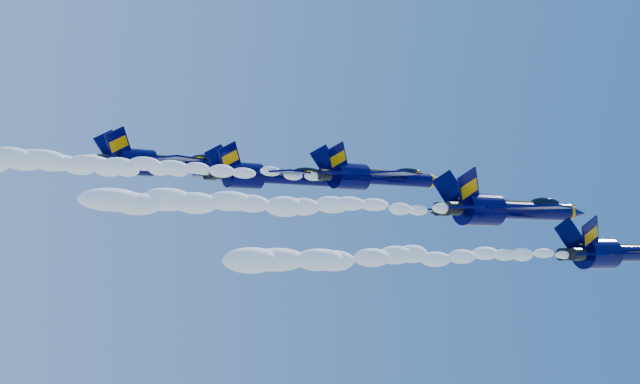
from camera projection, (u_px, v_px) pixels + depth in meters
jet_lead at (622, 253)px, 82.26m from camera, size 17.90×14.68×6.65m
smoke_trail_jet_lead at (424, 257)px, 68.37m from camera, size 33.34×1.85×1.67m
jet_second at (509, 209)px, 85.19m from camera, size 19.92×16.34×7.40m
smoke_trail_jet_second at (288, 205)px, 70.81m from camera, size 33.34×2.06×1.85m
jet_third at (376, 177)px, 89.84m from camera, size 17.00×13.95×6.32m
smoke_trail_jet_third at (157, 167)px, 76.18m from camera, size 33.34×1.76×1.58m
jet_fourth at (272, 176)px, 87.63m from camera, size 16.31×13.38×6.06m
smoke_trail_jet_fourth at (31, 166)px, 74.13m from camera, size 33.34×1.69×1.52m
jet_fifth at (167, 163)px, 89.81m from camera, size 17.31×14.20×6.43m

